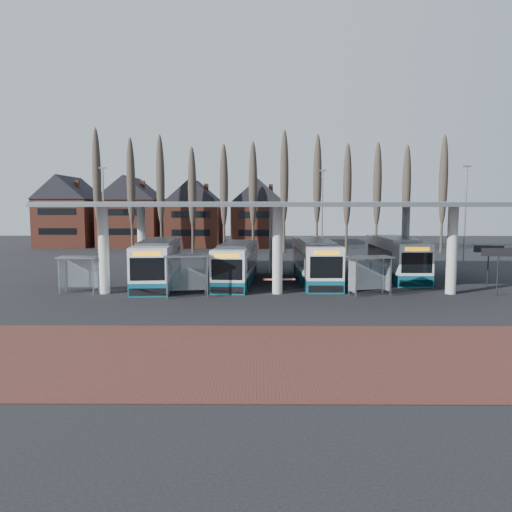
{
  "coord_description": "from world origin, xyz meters",
  "views": [
    {
      "loc": [
        -1.25,
        -31.7,
        6.07
      ],
      "look_at": [
        -1.51,
        7.0,
        2.17
      ],
      "focal_mm": 35.0,
      "sensor_mm": 36.0,
      "label": 1
    }
  ],
  "objects_px": {
    "bus_2": "(315,261)",
    "bus_3": "(395,258)",
    "shelter_2": "(369,267)",
    "bus_1": "(237,264)",
    "shelter_0": "(79,266)",
    "bus_0": "(159,263)",
    "shelter_1": "(186,266)"
  },
  "relations": [
    {
      "from": "bus_1",
      "to": "shelter_0",
      "type": "relative_size",
      "value": 4.2
    },
    {
      "from": "bus_2",
      "to": "shelter_0",
      "type": "xyz_separation_m",
      "value": [
        -17.12,
        -5.5,
        0.27
      ]
    },
    {
      "from": "bus_1",
      "to": "shelter_0",
      "type": "height_order",
      "value": "bus_1"
    },
    {
      "from": "shelter_0",
      "to": "shelter_2",
      "type": "height_order",
      "value": "shelter_2"
    },
    {
      "from": "bus_3",
      "to": "bus_0",
      "type": "bearing_deg",
      "value": -168.28
    },
    {
      "from": "bus_2",
      "to": "bus_3",
      "type": "height_order",
      "value": "bus_3"
    },
    {
      "from": "shelter_2",
      "to": "shelter_0",
      "type": "bearing_deg",
      "value": 164.14
    },
    {
      "from": "bus_0",
      "to": "bus_1",
      "type": "xyz_separation_m",
      "value": [
        6.11,
        0.43,
        -0.12
      ]
    },
    {
      "from": "shelter_1",
      "to": "shelter_2",
      "type": "relative_size",
      "value": 1.05
    },
    {
      "from": "shelter_1",
      "to": "bus_1",
      "type": "bearing_deg",
      "value": 51.6
    },
    {
      "from": "shelter_1",
      "to": "shelter_2",
      "type": "xyz_separation_m",
      "value": [
        12.32,
        0.52,
        -0.1
      ]
    },
    {
      "from": "bus_0",
      "to": "bus_1",
      "type": "height_order",
      "value": "bus_0"
    },
    {
      "from": "bus_3",
      "to": "shelter_2",
      "type": "xyz_separation_m",
      "value": [
        -4.23,
        -9.17,
        0.35
      ]
    },
    {
      "from": "bus_2",
      "to": "bus_3",
      "type": "relative_size",
      "value": 0.99
    },
    {
      "from": "bus_3",
      "to": "shelter_0",
      "type": "relative_size",
      "value": 4.46
    },
    {
      "from": "bus_0",
      "to": "bus_1",
      "type": "bearing_deg",
      "value": -0.64
    },
    {
      "from": "bus_0",
      "to": "shelter_0",
      "type": "height_order",
      "value": "bus_0"
    },
    {
      "from": "bus_0",
      "to": "bus_2",
      "type": "distance_m",
      "value": 12.48
    },
    {
      "from": "shelter_0",
      "to": "bus_0",
      "type": "bearing_deg",
      "value": 42.32
    },
    {
      "from": "bus_2",
      "to": "shelter_2",
      "type": "bearing_deg",
      "value": -66.77
    },
    {
      "from": "bus_1",
      "to": "shelter_0",
      "type": "xyz_separation_m",
      "value": [
        -10.82,
        -4.68,
        0.36
      ]
    },
    {
      "from": "bus_1",
      "to": "shelter_1",
      "type": "relative_size",
      "value": 3.5
    },
    {
      "from": "bus_0",
      "to": "shelter_0",
      "type": "distance_m",
      "value": 6.35
    },
    {
      "from": "bus_1",
      "to": "bus_3",
      "type": "height_order",
      "value": "bus_3"
    },
    {
      "from": "shelter_0",
      "to": "shelter_1",
      "type": "xyz_separation_m",
      "value": [
        7.75,
        -1.56,
        0.21
      ]
    },
    {
      "from": "bus_1",
      "to": "shelter_2",
      "type": "height_order",
      "value": "bus_1"
    },
    {
      "from": "bus_2",
      "to": "shelter_1",
      "type": "height_order",
      "value": "bus_2"
    },
    {
      "from": "bus_1",
      "to": "shelter_2",
      "type": "bearing_deg",
      "value": -27.77
    },
    {
      "from": "bus_3",
      "to": "shelter_2",
      "type": "distance_m",
      "value": 10.11
    },
    {
      "from": "bus_1",
      "to": "shelter_1",
      "type": "xyz_separation_m",
      "value": [
        -3.07,
        -6.23,
        0.56
      ]
    },
    {
      "from": "shelter_1",
      "to": "shelter_0",
      "type": "bearing_deg",
      "value": 156.49
    },
    {
      "from": "bus_0",
      "to": "bus_3",
      "type": "xyz_separation_m",
      "value": [
        19.59,
        3.89,
        -0.01
      ]
    }
  ]
}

